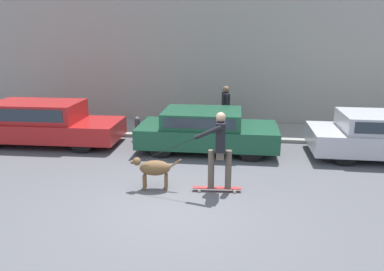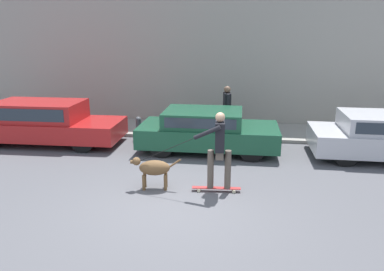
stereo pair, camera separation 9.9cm
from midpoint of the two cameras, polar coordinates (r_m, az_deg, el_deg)
ground_plane at (r=7.47m, az=-3.02°, el=-10.73°), size 36.00×36.00×0.00m
back_wall at (r=13.68m, az=2.35°, el=13.09°), size 32.00×0.30×5.42m
sidewalk_curb at (r=12.83m, az=1.69°, el=0.89°), size 30.00×2.17×0.10m
parked_car_0 at (r=12.14m, az=-22.04°, el=1.73°), size 4.62×1.79×1.29m
parked_car_1 at (r=10.64m, az=1.93°, el=0.80°), size 3.92×1.83×1.18m
dog at (r=8.11m, az=-6.19°, el=-5.02°), size 1.08×0.43×0.72m
skateboarder at (r=7.78m, az=3.85°, el=-1.81°), size 2.24×0.55×1.73m
pedestrian_with_bag at (r=12.29m, az=4.89°, el=4.36°), size 0.29×0.73×1.51m
fire_hydrant at (r=11.85m, az=-8.54°, el=1.16°), size 0.18×0.18×0.74m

